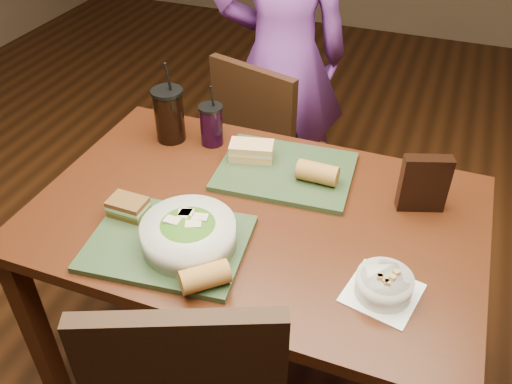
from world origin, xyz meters
The scene contains 15 objects.
ground centered at (0.00, 0.00, 0.00)m, with size 6.00×6.00×0.00m, color #381C0B.
dining_table centered at (0.00, 0.00, 0.66)m, with size 1.30×0.85×0.75m.
chair_far centered at (-0.25, 0.70, 0.50)m, with size 0.48×0.49×0.90m.
diner centered at (-0.24, 0.96, 0.79)m, with size 0.57×0.38×1.57m, color purple.
tray_near centered at (-0.17, -0.22, 0.76)m, with size 0.42×0.32×0.02m, color #2A3E22.
tray_far centered at (0.02, 0.21, 0.76)m, with size 0.42×0.32×0.02m, color #2A3E22.
salad_bowl centered at (-0.11, -0.21, 0.81)m, with size 0.25×0.25×0.08m.
soup_bowl centered at (0.40, -0.19, 0.78)m, with size 0.20×0.20×0.07m.
sandwich_near centered at (-0.33, -0.16, 0.79)m, with size 0.11×0.07×0.05m.
sandwich_far centered at (-0.10, 0.23, 0.80)m, with size 0.15×0.11×0.06m.
baguette_near centered at (-0.01, -0.33, 0.80)m, with size 0.06×0.06×0.12m, color #AD7533.
baguette_far centered at (0.13, 0.18, 0.80)m, with size 0.06×0.06×0.13m, color #AD7533.
cup_cola centered at (-0.42, 0.27, 0.85)m, with size 0.11×0.11×0.29m.
cup_berry centered at (-0.27, 0.29, 0.82)m, with size 0.08×0.08×0.22m.
chip_bag centered at (0.44, 0.18, 0.84)m, with size 0.14×0.04×0.18m, color black.
Camera 1 is at (0.43, -1.14, 1.77)m, focal length 38.00 mm.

